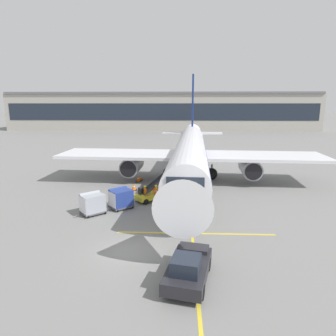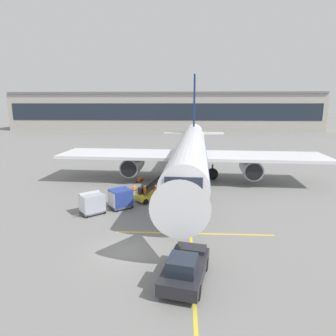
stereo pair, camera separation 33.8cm
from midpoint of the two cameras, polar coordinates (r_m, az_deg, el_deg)
The scene contains 14 objects.
ground_plane at distance 20.72m, azimuth -7.88°, elevation -15.56°, with size 600.00×600.00×0.00m, color slate.
parked_airplane at distance 37.05m, azimuth 4.70°, elevation 3.15°, with size 33.08×42.69×14.47m.
belt_loader at distance 30.21m, azimuth -2.50°, elevation -4.46°, with size 4.79×4.16×3.40m.
baggage_cart_lead at distance 28.17m, azimuth -8.83°, elevation -5.69°, with size 2.60×2.51×1.91m.
baggage_cart_second at distance 27.30m, azimuth -14.10°, elevation -6.52°, with size 2.60×2.51×1.91m.
pushback_tug at distance 17.14m, azimuth 3.89°, elevation -18.73°, with size 2.98×4.74×1.83m.
ground_crew_by_loader at distance 29.58m, azimuth -2.02°, elevation -4.67°, with size 0.57×0.30×1.74m.
ground_crew_by_carts at distance 29.40m, azimuth -4.13°, elevation -4.80°, with size 0.34×0.55×1.74m.
safety_cone_engine_keepout at distance 38.18m, azimuth -4.94°, elevation -1.86°, with size 0.55×0.55×0.63m.
safety_cone_wingtip at distance 33.84m, azimuth -6.29°, elevation -3.65°, with size 0.66×0.66×0.75m.
safety_cone_nose_mark at distance 37.41m, azimuth -5.36°, elevation -2.03°, with size 0.71×0.71×0.79m.
apron_guidance_line_lead_in at distance 37.08m, azimuth 4.15°, elevation -2.75°, with size 0.20×110.00×0.01m.
apron_guidance_line_stop_bar at distance 23.06m, azimuth 5.52°, elevation -12.47°, with size 12.00×0.20×0.01m.
terminal_building at distance 112.46m, azimuth -0.44°, elevation 10.88°, with size 110.34×18.69×13.47m.
Camera 2 is at (3.85, -17.94, 9.68)m, focal length 31.61 mm.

